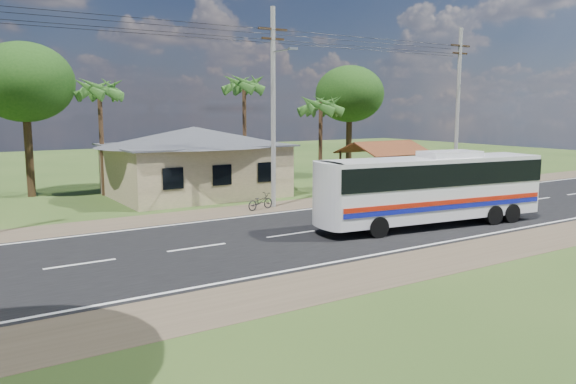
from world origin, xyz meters
The scene contains 14 objects.
ground centered at (0.00, 0.00, 0.00)m, with size 120.00×120.00×0.00m, color #294518.
road centered at (0.00, 0.00, 0.01)m, with size 120.00×16.00×0.03m.
house centered at (1.00, 13.00, 2.64)m, with size 12.40×10.00×5.00m.
waiting_shed centered at (13.00, 8.50, 2.73)m, with size 5.20×4.48×3.35m.
concrete_barrier centered at (12.00, 5.60, 0.45)m, with size 7.00×0.30×0.90m, color #9E9E99.
utility_poles centered at (2.67, 6.49, 5.77)m, with size 32.80×2.22×11.00m.
palm_near centered at (9.50, 11.00, 5.71)m, with size 2.80×2.80×6.70m.
palm_mid centered at (6.00, 15.50, 7.16)m, with size 2.80×2.80×8.20m.
palm_far centered at (-4.00, 16.00, 6.68)m, with size 2.80×2.80×7.70m.
tree_behind_house centered at (-8.00, 18.00, 7.12)m, with size 6.00×6.00×9.61m.
tree_behind_shed centered at (16.00, 16.00, 6.68)m, with size 5.60×5.60×9.02m.
coach_bus centered at (6.67, -1.99, 2.02)m, with size 11.60×3.89×3.54m.
motorcycle centered at (1.91, 6.12, 0.46)m, with size 0.61×1.74×0.92m, color black.
person centered at (17.40, 4.62, 0.88)m, with size 0.64×0.42×1.75m, color navy.
Camera 1 is at (-13.20, -20.42, 5.53)m, focal length 35.00 mm.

